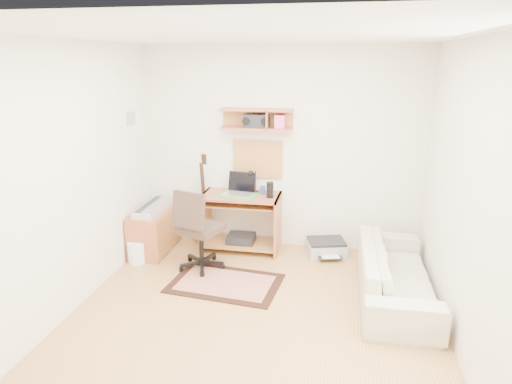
% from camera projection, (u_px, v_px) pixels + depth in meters
% --- Properties ---
extents(floor, '(3.60, 4.00, 0.01)m').
position_uv_depth(floor, '(251.00, 325.00, 4.27)').
color(floor, tan).
rests_on(floor, ground).
extents(ceiling, '(3.60, 4.00, 0.01)m').
position_uv_depth(ceiling, '(250.00, 34.00, 3.54)').
color(ceiling, white).
rests_on(ceiling, ground).
extents(back_wall, '(3.60, 0.01, 2.60)m').
position_uv_depth(back_wall, '(281.00, 150.00, 5.80)').
color(back_wall, silver).
rests_on(back_wall, ground).
extents(left_wall, '(0.01, 4.00, 2.60)m').
position_uv_depth(left_wall, '(62.00, 183.00, 4.22)').
color(left_wall, silver).
rests_on(left_wall, ground).
extents(right_wall, '(0.01, 4.00, 2.60)m').
position_uv_depth(right_wall, '(473.00, 205.00, 3.59)').
color(right_wall, silver).
rests_on(right_wall, ground).
extents(wall_shelf, '(0.90, 0.25, 0.26)m').
position_uv_depth(wall_shelf, '(256.00, 119.00, 5.61)').
color(wall_shelf, '#AA5B3C').
rests_on(wall_shelf, back_wall).
extents(cork_board, '(0.64, 0.03, 0.49)m').
position_uv_depth(cork_board, '(258.00, 159.00, 5.86)').
color(cork_board, '#B07958').
rests_on(cork_board, back_wall).
extents(wall_photo, '(0.02, 0.20, 0.15)m').
position_uv_depth(wall_photo, '(131.00, 118.00, 5.51)').
color(wall_photo, '#4C8CBF').
rests_on(wall_photo, left_wall).
extents(desk, '(1.00, 0.55, 0.75)m').
position_uv_depth(desk, '(241.00, 222.00, 5.88)').
color(desk, '#AA5B3C').
rests_on(desk, floor).
extents(laptop, '(0.42, 0.42, 0.28)m').
position_uv_depth(laptop, '(238.00, 185.00, 5.72)').
color(laptop, silver).
rests_on(laptop, desk).
extents(speaker, '(0.09, 0.09, 0.20)m').
position_uv_depth(speaker, '(270.00, 190.00, 5.63)').
color(speaker, black).
rests_on(speaker, desk).
extents(desk_lamp, '(0.10, 0.10, 0.30)m').
position_uv_depth(desk_lamp, '(255.00, 181.00, 5.83)').
color(desk_lamp, black).
rests_on(desk_lamp, desk).
extents(pencil_cup, '(0.07, 0.07, 0.10)m').
position_uv_depth(pencil_cup, '(263.00, 190.00, 5.80)').
color(pencil_cup, '#304192').
rests_on(pencil_cup, desk).
extents(boombox, '(0.31, 0.14, 0.16)m').
position_uv_depth(boombox, '(257.00, 121.00, 5.61)').
color(boombox, black).
rests_on(boombox, wall_shelf).
extents(rug, '(1.28, 0.93, 0.02)m').
position_uv_depth(rug, '(225.00, 283.00, 5.05)').
color(rug, '#CDA989').
rests_on(rug, floor).
extents(task_chair, '(0.65, 0.65, 1.01)m').
position_uv_depth(task_chair, '(201.00, 228.00, 5.30)').
color(task_chair, '#382921').
rests_on(task_chair, floor).
extents(cabinet, '(0.40, 0.90, 0.55)m').
position_uv_depth(cabinet, '(155.00, 230.00, 5.90)').
color(cabinet, '#AA5B3C').
rests_on(cabinet, floor).
extents(music_keyboard, '(0.25, 0.80, 0.07)m').
position_uv_depth(music_keyboard, '(154.00, 207.00, 5.81)').
color(music_keyboard, '#B2B5BA').
rests_on(music_keyboard, cabinet).
extents(guitar, '(0.34, 0.22, 1.22)m').
position_uv_depth(guitar, '(203.00, 200.00, 6.03)').
color(guitar, '#AE7835').
rests_on(guitar, floor).
extents(waste_basket, '(0.30, 0.30, 0.27)m').
position_uv_depth(waste_basket, '(137.00, 252.00, 5.56)').
color(waste_basket, white).
rests_on(waste_basket, floor).
extents(printer, '(0.55, 0.48, 0.18)m').
position_uv_depth(printer, '(326.00, 248.00, 5.81)').
color(printer, '#A5A8AA').
rests_on(printer, floor).
extents(sofa, '(0.53, 1.83, 0.72)m').
position_uv_depth(sofa, '(396.00, 265.00, 4.70)').
color(sofa, beige).
rests_on(sofa, floor).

